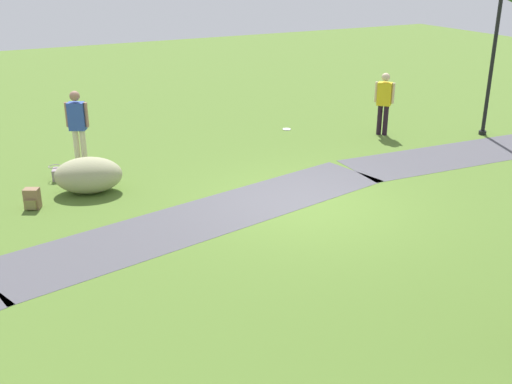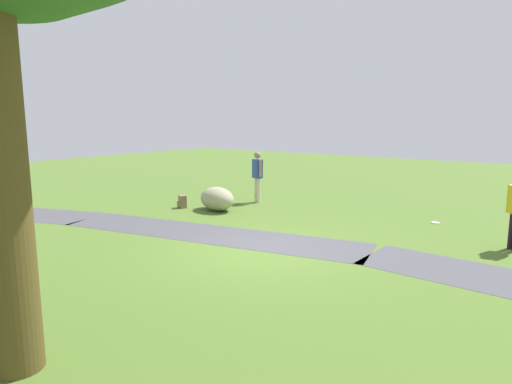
{
  "view_description": "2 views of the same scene",
  "coord_description": "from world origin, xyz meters",
  "views": [
    {
      "loc": [
        5.94,
        9.36,
        4.61
      ],
      "look_at": [
        1.41,
        0.57,
        0.72
      ],
      "focal_mm": 43.03,
      "sensor_mm": 36.0,
      "label": 1
    },
    {
      "loc": [
        -5.39,
        7.55,
        2.85
      ],
      "look_at": [
        -0.25,
        0.55,
        1.39
      ],
      "focal_mm": 31.01,
      "sensor_mm": 36.0,
      "label": 2
    }
  ],
  "objects": [
    {
      "name": "frisbee_on_grass",
      "position": [
        -2.37,
        -4.9,
        0.01
      ],
      "size": [
        0.22,
        0.22,
        0.02
      ],
      "color": "white",
      "rests_on": "ground"
    },
    {
      "name": "woman_with_handbag",
      "position": [
        3.36,
        -4.45,
        1.01
      ],
      "size": [
        0.47,
        0.38,
        1.73
      ],
      "color": "beige",
      "rests_on": "ground"
    },
    {
      "name": "man_near_boulder",
      "position": [
        -4.4,
        -3.3,
        0.96
      ],
      "size": [
        0.42,
        0.43,
        1.66
      ],
      "color": "black",
      "rests_on": "ground"
    },
    {
      "name": "footpath_segment_mid",
      "position": [
        1.91,
        -0.37,
        0.0
      ],
      "size": [
        8.17,
        3.23,
        0.01
      ],
      "color": "#4B4950",
      "rests_on": "ground"
    },
    {
      "name": "lawn_boulder",
      "position": [
        3.6,
        -2.64,
        0.37
      ],
      "size": [
        1.57,
        1.29,
        0.73
      ],
      "color": "tan",
      "rests_on": "ground"
    },
    {
      "name": "backpack_by_boulder",
      "position": [
        4.77,
        -2.28,
        0.19
      ],
      "size": [
        0.34,
        0.34,
        0.4
      ],
      "color": "#856546",
      "rests_on": "ground"
    },
    {
      "name": "lamp_post",
      "position": [
        -6.84,
        -2.06,
        2.34
      ],
      "size": [
        0.28,
        0.28,
        3.82
      ],
      "color": "black",
      "rests_on": "ground"
    },
    {
      "name": "ground_plane",
      "position": [
        0.0,
        0.0,
        0.0
      ],
      "size": [
        48.0,
        48.0,
        0.0
      ],
      "primitive_type": "plane",
      "color": "#506E2A"
    },
    {
      "name": "footpath_segment_near",
      "position": [
        -6.01,
        -0.96,
        0.0
      ],
      "size": [
        8.08,
        2.08,
        0.01
      ],
      "color": "#4B4950",
      "rests_on": "ground"
    },
    {
      "name": "handbag_on_grass",
      "position": [
        4.08,
        -3.72,
        0.14
      ],
      "size": [
        0.34,
        0.34,
        0.31
      ],
      "color": "gray",
      "rests_on": "ground"
    }
  ]
}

